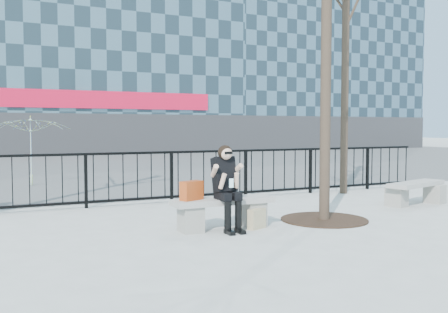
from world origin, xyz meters
name	(u,v)px	position (x,y,z in m)	size (l,w,h in m)	color
ground	(223,229)	(0.00, 0.00, 0.00)	(120.00, 120.00, 0.00)	#9A9B96
street_surface	(74,165)	(0.00, 15.00, 0.00)	(60.00, 23.00, 0.01)	#474747
railing	(163,177)	(0.00, 3.00, 0.55)	(14.00, 0.06, 1.10)	black
building_right	(304,20)	(20.00, 27.00, 10.30)	(16.20, 10.20, 20.60)	slate
tree_grate	(324,220)	(1.90, -0.10, 0.01)	(1.50, 1.50, 0.02)	black
bench_main	(223,210)	(0.00, 0.00, 0.30)	(1.65, 0.46, 0.49)	slate
bench_second	(416,191)	(4.69, 0.50, 0.30)	(1.62, 0.45, 0.48)	slate
seated_woman	(227,188)	(0.00, -0.16, 0.67)	(0.50, 0.64, 1.34)	black
handbag	(192,191)	(-0.53, 0.02, 0.64)	(0.36, 0.17, 0.30)	#A43B14
shopping_bag	(257,219)	(0.48, -0.23, 0.16)	(0.34, 0.12, 0.32)	beige
vendor_umbrella	(30,151)	(-2.28, 7.57, 0.97)	(2.11, 2.15, 1.94)	#E1F536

